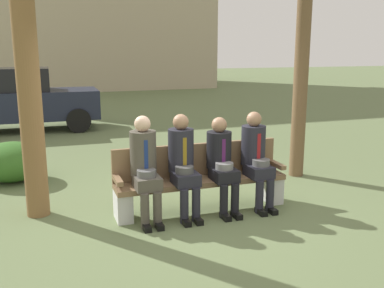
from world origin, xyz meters
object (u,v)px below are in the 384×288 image
Objects in this scene: seated_man_centerleft at (183,160)px; park_bench at (200,178)px; seated_man_rightmost at (256,155)px; seated_man_leftmost at (145,164)px; seated_man_centerright at (221,160)px; shrub_near_bench at (12,162)px; parked_car_near at (22,100)px.

park_bench is at bearing 24.38° from seated_man_centerleft.
seated_man_rightmost is at bearing -9.65° from park_bench.
seated_man_rightmost is (1.07, -0.00, -0.01)m from seated_man_centerleft.
seated_man_leftmost is 1.00× the size of seated_man_centerleft.
park_bench is at bearing 151.87° from seated_man_centerright.
seated_man_centerright is (1.06, -0.01, -0.04)m from seated_man_leftmost.
seated_man_centerright is 0.96× the size of seated_man_rightmost.
seated_man_rightmost is (0.78, -0.13, 0.30)m from park_bench.
seated_man_centerleft is (0.51, -0.00, -0.00)m from seated_man_leftmost.
parked_car_near is (0.04, 4.85, 0.50)m from shrub_near_bench.
parked_car_near reaches higher than seated_man_rightmost.
seated_man_rightmost is 1.24× the size of shrub_near_bench.
seated_man_leftmost is at bearing -170.72° from park_bench.
seated_man_leftmost reaches higher than shrub_near_bench.
seated_man_rightmost is (0.52, 0.00, 0.02)m from seated_man_centerright.
shrub_near_bench is at bearing -90.52° from parked_car_near.
seated_man_leftmost reaches higher than seated_man_centerleft.
seated_man_rightmost is at bearing -0.08° from seated_man_leftmost.
shrub_near_bench is (-1.73, 2.37, -0.42)m from seated_man_leftmost.
park_bench is 1.75× the size of seated_man_leftmost.
seated_man_centerright is 3.68m from shrub_near_bench.
seated_man_centerleft is at bearing -46.60° from shrub_near_bench.
parked_car_near is (-2.74, 7.23, 0.12)m from seated_man_centerright.
seated_man_leftmost is 1.02× the size of seated_man_rightmost.
seated_man_centerright is (0.26, -0.14, 0.28)m from park_bench.
seated_man_leftmost reaches higher than seated_man_rightmost.
parked_car_near is (-2.20, 7.22, 0.09)m from seated_man_centerleft.
seated_man_rightmost is at bearing -0.10° from seated_man_centerleft.
seated_man_centerright is at bearing -69.21° from parked_car_near.
shrub_near_bench is (-3.31, 2.37, -0.40)m from seated_man_rightmost.
seated_man_centerleft is 0.55m from seated_man_centerright.
seated_man_leftmost is at bearing 179.92° from seated_man_rightmost.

